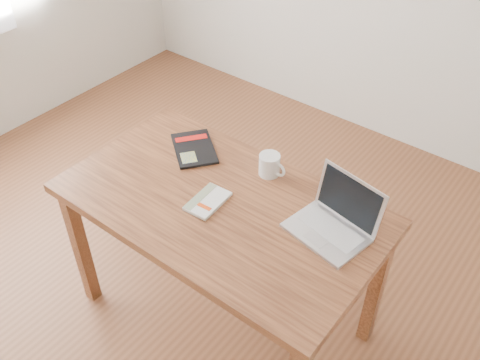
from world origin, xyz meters
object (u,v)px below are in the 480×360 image
Objects in this scene: black_guidebook at (194,148)px; laptop at (335,220)px; white_guidebook at (208,201)px; desk at (221,218)px; coffee_mug at (270,165)px.

black_guidebook is 0.75m from laptop.
laptop reaches higher than white_guidebook.
laptop is at bearing 17.29° from white_guidebook.
coffee_mug is at bearing 78.83° from desk.
laptop is (0.47, 0.18, 0.04)m from white_guidebook.
desk is 0.11m from white_guidebook.
coffee_mug is (-0.38, 0.12, 0.01)m from laptop.
coffee_mug is at bearing -41.79° from black_guidebook.
laptop is at bearing -13.20° from coffee_mug.
white_guidebook is 0.36m from black_guidebook.
black_guidebook is at bearing -165.39° from coffee_mug.
desk is 3.97× the size of laptop.
coffee_mug is at bearing 69.34° from white_guidebook.
desk is at bearing -150.88° from laptop.
laptop is at bearing -56.14° from black_guidebook.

